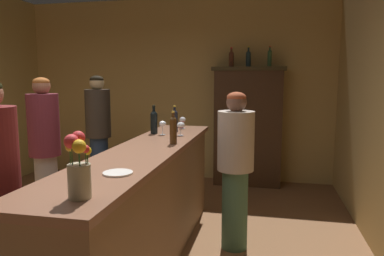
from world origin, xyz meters
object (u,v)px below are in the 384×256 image
object	(u,v)px
wine_bottle_chardonnay	(173,129)
display_bottle_left	(231,58)
wine_bottle_malbec	(154,121)
wine_glass_rear	(163,124)
wine_glass_front	(183,120)
display_bottle_midleft	(248,58)
wine_glass_mid	(181,126)
cheese_plate	(118,173)
bar_counter	(146,207)
patron_by_cabinet	(99,131)
bartender	(235,164)
display_cabinet	(248,124)
patron_near_entrance	(45,150)
display_bottle_center	(270,57)
wine_bottle_riesling	(175,120)
flower_arrangement	(79,168)

from	to	relation	value
wine_bottle_chardonnay	display_bottle_left	distance (m)	2.57
wine_bottle_malbec	wine_glass_rear	world-z (taller)	wine_bottle_malbec
wine_glass_front	wine_bottle_malbec	bearing A→B (deg)	-114.99
wine_glass_front	display_bottle_midleft	size ratio (longest dim) A/B	0.46
wine_glass_mid	cheese_plate	distance (m)	1.59
bar_counter	patron_by_cabinet	xyz separation A→B (m)	(-1.25, 1.64, 0.40)
wine_bottle_chardonnay	wine_glass_rear	distance (m)	0.57
cheese_plate	bartender	distance (m)	1.48
display_cabinet	patron_near_entrance	distance (m)	3.05
wine_glass_rear	patron_by_cabinet	bearing A→B (deg)	143.77
wine_bottle_chardonnay	patron_by_cabinet	bearing A→B (deg)	136.28
display_cabinet	wine_glass_mid	world-z (taller)	display_cabinet
wine_glass_rear	bartender	distance (m)	0.91
display_bottle_center	patron_by_cabinet	distance (m)	2.72
bar_counter	display_bottle_midleft	bearing A→B (deg)	75.29
wine_bottle_chardonnay	wine_glass_front	xyz separation A→B (m)	(-0.16, 1.02, -0.04)
wine_bottle_malbec	display_bottle_center	xyz separation A→B (m)	(1.21, 1.87, 0.77)
patron_near_entrance	patron_by_cabinet	size ratio (longest dim) A/B	0.99
wine_bottle_malbec	display_bottle_center	distance (m)	2.36
bar_counter	display_bottle_left	bearing A→B (deg)	80.51
bar_counter	display_bottle_center	distance (m)	3.23
wine_bottle_malbec	wine_glass_mid	world-z (taller)	wine_bottle_malbec
wine_glass_front	patron_near_entrance	xyz separation A→B (m)	(-1.24, -0.94, -0.24)
bar_counter	display_cabinet	size ratio (longest dim) A/B	1.69
wine_glass_mid	cheese_plate	size ratio (longest dim) A/B	0.76
patron_by_cabinet	bar_counter	bearing A→B (deg)	-19.34
wine_glass_rear	display_cabinet	bearing A→B (deg)	67.60
patron_near_entrance	wine_bottle_riesling	bearing A→B (deg)	63.37
wine_bottle_riesling	wine_glass_rear	xyz separation A→B (m)	(-0.08, -0.21, -0.03)
patron_near_entrance	bartender	xyz separation A→B (m)	(1.95, 0.14, -0.08)
wine_glass_rear	patron_near_entrance	size ratio (longest dim) A/B	0.09
bar_counter	bartender	world-z (taller)	bartender
wine_glass_rear	cheese_plate	xyz separation A→B (m)	(0.18, -1.59, -0.11)
flower_arrangement	display_bottle_left	xyz separation A→B (m)	(0.34, 4.00, 0.75)
wine_glass_front	bartender	size ratio (longest dim) A/B	0.09
display_cabinet	cheese_plate	size ratio (longest dim) A/B	9.65
patron_by_cabinet	bartender	size ratio (longest dim) A/B	1.10
wine_bottle_riesling	display_bottle_left	size ratio (longest dim) A/B	1.02
display_bottle_center	bartender	size ratio (longest dim) A/B	0.20
wine_bottle_riesling	cheese_plate	xyz separation A→B (m)	(0.10, -1.81, -0.13)
wine_glass_rear	display_bottle_left	distance (m)	2.15
patron_near_entrance	bar_counter	bearing A→B (deg)	19.64
flower_arrangement	bartender	size ratio (longest dim) A/B	0.22
wine_glass_mid	patron_by_cabinet	size ratio (longest dim) A/B	0.08
display_bottle_midleft	wine_bottle_riesling	bearing A→B (deg)	-112.26
wine_bottle_chardonnay	wine_glass_mid	world-z (taller)	wine_bottle_chardonnay
bar_counter	wine_glass_rear	bearing A→B (deg)	95.22
flower_arrangement	cheese_plate	distance (m)	0.50
bartender	wine_glass_mid	bearing A→B (deg)	-8.74
patron_near_entrance	patron_by_cabinet	bearing A→B (deg)	127.90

